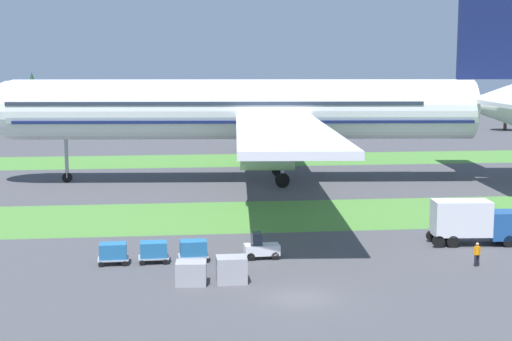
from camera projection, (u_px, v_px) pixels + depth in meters
name	position (u px, v px, depth m)	size (l,w,h in m)	color
ground_plane	(300.00, 298.00, 47.37)	(400.00, 400.00, 0.00)	#47474C
grass_strip_near	(254.00, 216.00, 72.81)	(320.00, 14.94, 0.01)	#4C8438
grass_strip_far	(223.00, 160.00, 114.01)	(320.00, 14.94, 0.01)	#4C8438
airliner	(260.00, 109.00, 92.35)	(66.30, 81.83, 24.74)	white
baggage_tug	(261.00, 248.00, 56.87)	(2.65, 1.40, 1.97)	silver
cargo_dolly_lead	(193.00, 249.00, 56.10)	(2.26, 1.58, 1.55)	#A3A3A8
cargo_dolly_second	(153.00, 250.00, 55.66)	(2.26, 1.58, 1.55)	#A3A3A8
cargo_dolly_third	(113.00, 252.00, 55.22)	(2.26, 1.58, 1.55)	#A3A3A8
catering_truck	(472.00, 221.00, 61.11)	(7.13, 2.90, 3.58)	#1E4C8E
ground_crew_marshaller	(477.00, 253.00, 54.69)	(0.54, 0.36, 1.74)	black
uld_container_0	(191.00, 273.00, 50.28)	(2.00, 1.60, 1.53)	#A3A3A8
uld_container_1	(231.00, 270.00, 50.69)	(2.00, 1.60, 1.74)	#A3A3A8
taxiway_marker_0	(475.00, 223.00, 68.07)	(0.44, 0.44, 0.56)	orange
taxiway_marker_1	(453.00, 219.00, 69.75)	(0.44, 0.44, 0.61)	orange
distant_tree_line	(212.00, 101.00, 154.36)	(183.58, 10.57, 12.61)	#4C3823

